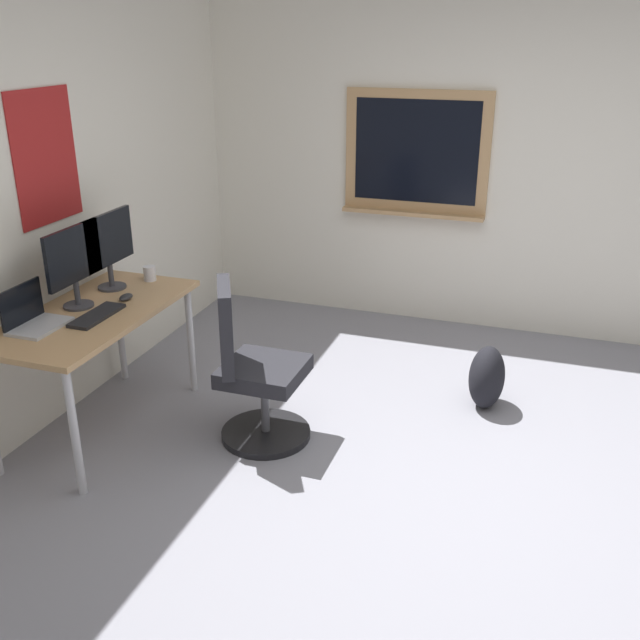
% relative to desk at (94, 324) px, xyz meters
% --- Properties ---
extents(ground_plane, '(5.20, 5.20, 0.00)m').
position_rel_desk_xyz_m(ground_plane, '(-0.07, -2.05, -0.67)').
color(ground_plane, gray).
rests_on(ground_plane, ground).
extents(wall_back, '(5.00, 0.30, 2.60)m').
position_rel_desk_xyz_m(wall_back, '(-0.08, 0.40, 0.63)').
color(wall_back, silver).
rests_on(wall_back, ground).
extents(wall_right, '(0.22, 5.00, 2.60)m').
position_rel_desk_xyz_m(wall_right, '(2.38, -2.02, 0.63)').
color(wall_right, silver).
rests_on(wall_right, ground).
extents(desk, '(1.32, 0.65, 0.75)m').
position_rel_desk_xyz_m(desk, '(0.00, 0.00, 0.00)').
color(desk, tan).
rests_on(desk, ground).
extents(office_chair, '(0.55, 0.56, 0.95)m').
position_rel_desk_xyz_m(office_chair, '(0.19, -0.88, -0.26)').
color(office_chair, black).
rests_on(office_chair, ground).
extents(laptop, '(0.31, 0.21, 0.23)m').
position_rel_desk_xyz_m(laptop, '(-0.30, 0.15, 0.13)').
color(laptop, '#ADAFB5').
rests_on(laptop, desk).
extents(monitor_primary, '(0.46, 0.17, 0.46)m').
position_rel_desk_xyz_m(monitor_primary, '(0.03, 0.11, 0.35)').
color(monitor_primary, '#38383D').
rests_on(monitor_primary, desk).
extents(monitor_secondary, '(0.46, 0.17, 0.46)m').
position_rel_desk_xyz_m(monitor_secondary, '(0.36, 0.11, 0.35)').
color(monitor_secondary, '#38383D').
rests_on(monitor_secondary, desk).
extents(keyboard, '(0.37, 0.13, 0.02)m').
position_rel_desk_xyz_m(keyboard, '(-0.07, -0.08, 0.09)').
color(keyboard, black).
rests_on(keyboard, desk).
extents(computer_mouse, '(0.10, 0.06, 0.03)m').
position_rel_desk_xyz_m(computer_mouse, '(0.21, -0.08, 0.10)').
color(computer_mouse, '#262628').
rests_on(computer_mouse, desk).
extents(coffee_mug, '(0.08, 0.08, 0.09)m').
position_rel_desk_xyz_m(coffee_mug, '(0.56, -0.03, 0.13)').
color(coffee_mug, silver).
rests_on(coffee_mug, desk).
extents(backpack, '(0.32, 0.22, 0.40)m').
position_rel_desk_xyz_m(backpack, '(1.00, -2.10, -0.47)').
color(backpack, black).
rests_on(backpack, ground).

